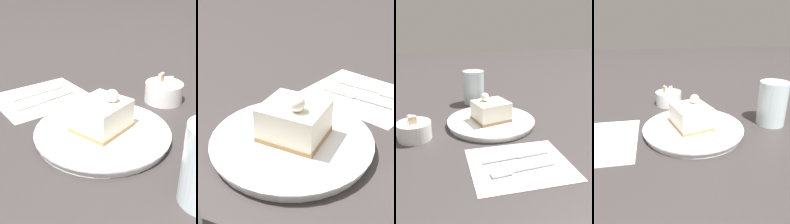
# 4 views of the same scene
# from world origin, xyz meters

# --- Properties ---
(ground_plane) EXTENTS (4.00, 4.00, 0.00)m
(ground_plane) POSITION_xyz_m (0.00, 0.00, 0.00)
(ground_plane) COLOR #383333
(plate) EXTENTS (0.27, 0.27, 0.02)m
(plate) POSITION_xyz_m (0.02, 0.01, 0.01)
(plate) COLOR white
(plate) RESTS_ON ground_plane
(cake_slice) EXTENTS (0.11, 0.12, 0.09)m
(cake_slice) POSITION_xyz_m (0.02, 0.01, 0.05)
(cake_slice) COLOR #AD8451
(cake_slice) RESTS_ON plate
(napkin) EXTENTS (0.20, 0.23, 0.00)m
(napkin) POSITION_xyz_m (-0.22, 0.01, 0.00)
(napkin) COLOR white
(napkin) RESTS_ON ground_plane
(fork) EXTENTS (0.03, 0.15, 0.00)m
(fork) POSITION_xyz_m (-0.25, 0.02, 0.01)
(fork) COLOR #B2B2B7
(fork) RESTS_ON napkin
(knife) EXTENTS (0.02, 0.17, 0.00)m
(knife) POSITION_xyz_m (-0.19, -0.01, 0.01)
(knife) COLOR #B2B2B7
(knife) RESTS_ON napkin
(sugar_bowl) EXTENTS (0.09, 0.09, 0.07)m
(sugar_bowl) POSITION_xyz_m (-0.02, 0.24, 0.02)
(sugar_bowl) COLOR white
(sugar_bowl) RESTS_ON ground_plane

